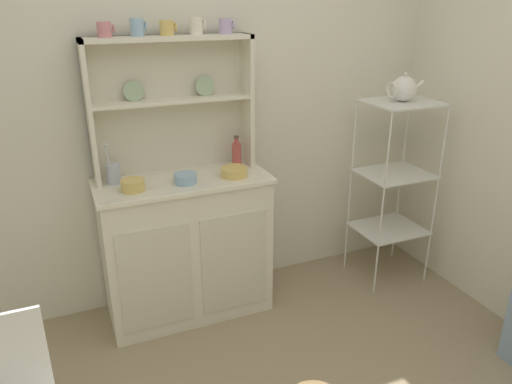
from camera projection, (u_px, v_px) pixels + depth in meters
The scene contains 15 objects.
wall_back at pixel (191, 103), 2.89m from camera, with size 3.84×0.05×2.50m, color silver.
hutch_cabinet at pixel (186, 245), 2.92m from camera, with size 0.99×0.45×0.88m.
hutch_shelf_unit at pixel (170, 96), 2.73m from camera, with size 0.92×0.18×0.77m.
bakers_rack at pixel (395, 169), 3.19m from camera, with size 0.44×0.38×1.23m.
cup_rose_0 at pixel (105, 30), 2.45m from camera, with size 0.09×0.07×0.08m.
cup_sky_1 at pixel (137, 27), 2.50m from camera, with size 0.08×0.07×0.09m.
cup_gold_2 at pixel (167, 28), 2.56m from camera, with size 0.09×0.08×0.08m.
cup_cream_3 at pixel (197, 26), 2.62m from camera, with size 0.08×0.07×0.09m.
cup_lilac_4 at pixel (226, 26), 2.68m from camera, with size 0.09×0.07×0.08m.
bowl_mixing_large at pixel (133, 185), 2.58m from camera, with size 0.13×0.13×0.06m, color #DBB760.
bowl_floral_medium at pixel (185, 178), 2.68m from camera, with size 0.13×0.13×0.06m, color #8EB2D1.
bowl_cream_small at pixel (234, 172), 2.79m from camera, with size 0.15×0.15×0.05m, color #DBB760.
jam_bottle at pixel (237, 154), 2.93m from camera, with size 0.06×0.06×0.19m.
utensil_jar at pixel (113, 173), 2.67m from camera, with size 0.08×0.08×0.23m.
porcelain_teapot at pixel (404, 89), 2.99m from camera, with size 0.25×0.16×0.18m.
Camera 1 is at (-0.76, -1.18, 1.84)m, focal length 34.11 mm.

